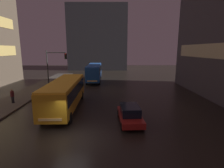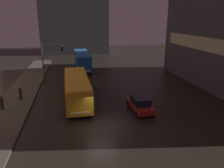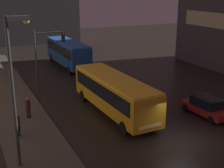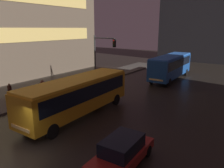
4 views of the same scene
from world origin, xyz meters
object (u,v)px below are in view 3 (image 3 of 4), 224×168
object	(u,v)px
bus_near	(114,91)
bus_far	(68,51)
car_taxi	(206,106)
pedestrian_near	(28,106)
traffic_light_main	(46,51)
pedestrian_mid	(17,123)
street_lamp_sidewalk	(15,72)

from	to	relation	value
bus_near	bus_far	world-z (taller)	bus_far
bus_far	car_taxi	distance (m)	21.09
bus_near	pedestrian_near	size ratio (longest dim) A/B	6.44
bus_far	pedestrian_near	world-z (taller)	bus_far
bus_far	traffic_light_main	size ratio (longest dim) A/B	1.70
bus_far	car_taxi	world-z (taller)	bus_far
bus_near	pedestrian_mid	bearing A→B (deg)	7.04
pedestrian_mid	pedestrian_near	bearing A→B (deg)	-119.92
car_taxi	street_lamp_sidewalk	size ratio (longest dim) A/B	0.52
pedestrian_mid	traffic_light_main	bearing A→B (deg)	-122.20
bus_far	street_lamp_sidewalk	bearing A→B (deg)	64.62
bus_near	car_taxi	xyz separation A→B (m)	(6.49, -3.63, -1.12)
pedestrian_mid	bus_near	bearing A→B (deg)	-177.50
pedestrian_mid	traffic_light_main	distance (m)	10.38
bus_near	traffic_light_main	world-z (taller)	traffic_light_main
bus_far	street_lamp_sidewalk	xyz separation A→B (m)	(-9.70, -21.82, 3.60)
car_taxi	traffic_light_main	world-z (taller)	traffic_light_main
bus_near	bus_far	xyz separation A→B (m)	(1.50, 16.83, 0.15)
car_taxi	traffic_light_main	bearing A→B (deg)	-51.53
pedestrian_near	pedestrian_mid	bearing A→B (deg)	-51.62
car_taxi	pedestrian_mid	xyz separation A→B (m)	(-14.35, 2.45, 0.35)
car_taxi	pedestrian_mid	distance (m)	14.57
bus_near	traffic_light_main	bearing A→B (deg)	-67.19
street_lamp_sidewalk	pedestrian_mid	bearing A→B (deg)	85.12
bus_near	traffic_light_main	xyz separation A→B (m)	(-3.48, 7.73, 2.25)
bus_near	bus_far	distance (m)	16.90
bus_far	bus_near	bearing A→B (deg)	83.48
car_taxi	pedestrian_near	distance (m)	14.13
bus_far	pedestrian_near	distance (m)	17.20
pedestrian_mid	traffic_light_main	size ratio (longest dim) A/B	0.27
street_lamp_sidewalk	traffic_light_main	bearing A→B (deg)	69.68
bus_far	pedestrian_near	size ratio (longest dim) A/B	6.35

